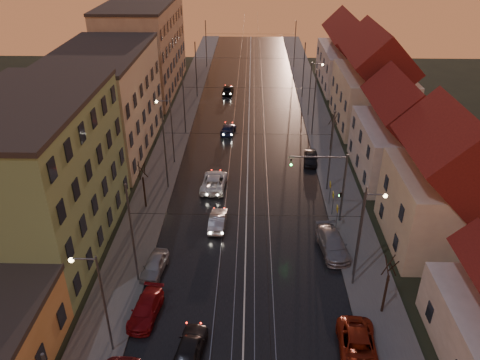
# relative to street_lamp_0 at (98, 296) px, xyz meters

# --- Properties ---
(road) EXTENTS (16.00, 120.00, 0.04)m
(road) POSITION_rel_street_lamp_0_xyz_m (9.10, 38.00, -4.87)
(road) COLOR black
(road) RESTS_ON ground
(sidewalk_left) EXTENTS (4.00, 120.00, 0.15)m
(sidewalk_left) POSITION_rel_street_lamp_0_xyz_m (-0.90, 38.00, -4.81)
(sidewalk_left) COLOR #4C4C4C
(sidewalk_left) RESTS_ON ground
(sidewalk_right) EXTENTS (4.00, 120.00, 0.15)m
(sidewalk_right) POSITION_rel_street_lamp_0_xyz_m (19.10, 38.00, -4.81)
(sidewalk_right) COLOR #4C4C4C
(sidewalk_right) RESTS_ON ground
(tram_rail_0) EXTENTS (0.06, 120.00, 0.03)m
(tram_rail_0) POSITION_rel_street_lamp_0_xyz_m (6.90, 38.00, -4.83)
(tram_rail_0) COLOR gray
(tram_rail_0) RESTS_ON road
(tram_rail_1) EXTENTS (0.06, 120.00, 0.03)m
(tram_rail_1) POSITION_rel_street_lamp_0_xyz_m (8.33, 38.00, -4.83)
(tram_rail_1) COLOR gray
(tram_rail_1) RESTS_ON road
(tram_rail_2) EXTENTS (0.06, 120.00, 0.03)m
(tram_rail_2) POSITION_rel_street_lamp_0_xyz_m (9.87, 38.00, -4.83)
(tram_rail_2) COLOR gray
(tram_rail_2) RESTS_ON road
(tram_rail_3) EXTENTS (0.06, 120.00, 0.03)m
(tram_rail_3) POSITION_rel_street_lamp_0_xyz_m (11.30, 38.00, -4.83)
(tram_rail_3) COLOR gray
(tram_rail_3) RESTS_ON road
(apartment_left_1) EXTENTS (10.00, 18.00, 13.00)m
(apartment_left_1) POSITION_rel_street_lamp_0_xyz_m (-8.40, 12.00, 1.61)
(apartment_left_1) COLOR #739760
(apartment_left_1) RESTS_ON ground
(apartment_left_2) EXTENTS (10.00, 20.00, 12.00)m
(apartment_left_2) POSITION_rel_street_lamp_0_xyz_m (-8.40, 32.00, 1.11)
(apartment_left_2) COLOR beige
(apartment_left_2) RESTS_ON ground
(apartment_left_3) EXTENTS (10.00, 24.00, 14.00)m
(apartment_left_3) POSITION_rel_street_lamp_0_xyz_m (-8.40, 56.00, 2.11)
(apartment_left_3) COLOR #977A61
(apartment_left_3) RESTS_ON ground
(house_right_1) EXTENTS (8.67, 10.20, 10.80)m
(house_right_1) POSITION_rel_street_lamp_0_xyz_m (26.10, 13.00, 0.56)
(house_right_1) COLOR beige
(house_right_1) RESTS_ON ground
(house_right_2) EXTENTS (9.18, 12.24, 9.20)m
(house_right_2) POSITION_rel_street_lamp_0_xyz_m (26.10, 26.00, -0.24)
(house_right_2) COLOR beige
(house_right_2) RESTS_ON ground
(house_right_3) EXTENTS (9.18, 14.28, 11.50)m
(house_right_3) POSITION_rel_street_lamp_0_xyz_m (26.10, 41.00, 0.92)
(house_right_3) COLOR beige
(house_right_3) RESTS_ON ground
(house_right_4) EXTENTS (9.18, 16.32, 10.00)m
(house_right_4) POSITION_rel_street_lamp_0_xyz_m (26.10, 59.00, 0.16)
(house_right_4) COLOR beige
(house_right_4) RESTS_ON ground
(catenary_pole_l_1) EXTENTS (0.16, 0.16, 9.00)m
(catenary_pole_l_1) POSITION_rel_street_lamp_0_xyz_m (0.50, 7.00, -0.39)
(catenary_pole_l_1) COLOR #595B60
(catenary_pole_l_1) RESTS_ON ground
(catenary_pole_r_1) EXTENTS (0.16, 0.16, 9.00)m
(catenary_pole_r_1) POSITION_rel_street_lamp_0_xyz_m (17.70, 7.00, -0.39)
(catenary_pole_r_1) COLOR #595B60
(catenary_pole_r_1) RESTS_ON ground
(catenary_pole_l_2) EXTENTS (0.16, 0.16, 9.00)m
(catenary_pole_l_2) POSITION_rel_street_lamp_0_xyz_m (0.50, 22.00, -0.39)
(catenary_pole_l_2) COLOR #595B60
(catenary_pole_l_2) RESTS_ON ground
(catenary_pole_r_2) EXTENTS (0.16, 0.16, 9.00)m
(catenary_pole_r_2) POSITION_rel_street_lamp_0_xyz_m (17.70, 22.00, -0.39)
(catenary_pole_r_2) COLOR #595B60
(catenary_pole_r_2) RESTS_ON ground
(catenary_pole_l_3) EXTENTS (0.16, 0.16, 9.00)m
(catenary_pole_l_3) POSITION_rel_street_lamp_0_xyz_m (0.50, 37.00, -0.39)
(catenary_pole_l_3) COLOR #595B60
(catenary_pole_l_3) RESTS_ON ground
(catenary_pole_r_3) EXTENTS (0.16, 0.16, 9.00)m
(catenary_pole_r_3) POSITION_rel_street_lamp_0_xyz_m (17.70, 37.00, -0.39)
(catenary_pole_r_3) COLOR #595B60
(catenary_pole_r_3) RESTS_ON ground
(catenary_pole_l_4) EXTENTS (0.16, 0.16, 9.00)m
(catenary_pole_l_4) POSITION_rel_street_lamp_0_xyz_m (0.50, 52.00, -0.39)
(catenary_pole_l_4) COLOR #595B60
(catenary_pole_l_4) RESTS_ON ground
(catenary_pole_r_4) EXTENTS (0.16, 0.16, 9.00)m
(catenary_pole_r_4) POSITION_rel_street_lamp_0_xyz_m (17.70, 52.00, -0.39)
(catenary_pole_r_4) COLOR #595B60
(catenary_pole_r_4) RESTS_ON ground
(catenary_pole_l_5) EXTENTS (0.16, 0.16, 9.00)m
(catenary_pole_l_5) POSITION_rel_street_lamp_0_xyz_m (0.50, 70.00, -0.39)
(catenary_pole_l_5) COLOR #595B60
(catenary_pole_l_5) RESTS_ON ground
(catenary_pole_r_5) EXTENTS (0.16, 0.16, 9.00)m
(catenary_pole_r_5) POSITION_rel_street_lamp_0_xyz_m (17.70, 70.00, -0.39)
(catenary_pole_r_5) COLOR #595B60
(catenary_pole_r_5) RESTS_ON ground
(street_lamp_0) EXTENTS (1.75, 0.32, 8.00)m
(street_lamp_0) POSITION_rel_street_lamp_0_xyz_m (0.00, 0.00, 0.00)
(street_lamp_0) COLOR #595B60
(street_lamp_0) RESTS_ON ground
(street_lamp_1) EXTENTS (1.75, 0.32, 8.00)m
(street_lamp_1) POSITION_rel_street_lamp_0_xyz_m (18.21, 8.00, 0.00)
(street_lamp_1) COLOR #595B60
(street_lamp_1) RESTS_ON ground
(street_lamp_2) EXTENTS (1.75, 0.32, 8.00)m
(street_lamp_2) POSITION_rel_street_lamp_0_xyz_m (0.00, 28.00, 0.00)
(street_lamp_2) COLOR #595B60
(street_lamp_2) RESTS_ON ground
(street_lamp_3) EXTENTS (1.75, 0.32, 8.00)m
(street_lamp_3) POSITION_rel_street_lamp_0_xyz_m (18.21, 44.00, 0.00)
(street_lamp_3) COLOR #595B60
(street_lamp_3) RESTS_ON ground
(traffic_light_mast) EXTENTS (5.30, 0.32, 7.20)m
(traffic_light_mast) POSITION_rel_street_lamp_0_xyz_m (17.10, 16.00, -0.29)
(traffic_light_mast) COLOR #595B60
(traffic_light_mast) RESTS_ON ground
(bare_tree_0) EXTENTS (1.09, 1.09, 5.11)m
(bare_tree_0) POSITION_rel_street_lamp_0_xyz_m (-1.09, 18.00, -2.40)
(bare_tree_0) COLOR black
(bare_tree_0) RESTS_ON ground
(bare_tree_1) EXTENTS (1.09, 1.09, 5.11)m
(bare_tree_1) POSITION_rel_street_lamp_0_xyz_m (19.31, 4.00, -2.40)
(bare_tree_1) COLOR black
(bare_tree_1) RESTS_ON ground
(bare_tree_2) EXTENTS (1.09, 1.09, 5.11)m
(bare_tree_2) POSITION_rel_street_lamp_0_xyz_m (19.51, 32.00, -2.40)
(bare_tree_2) COLOR black
(bare_tree_2) RESTS_ON ground
(driving_car_0) EXTENTS (2.32, 4.55, 1.48)m
(driving_car_0) POSITION_rel_street_lamp_0_xyz_m (5.59, -0.25, -4.14)
(driving_car_0) COLOR black
(driving_car_0) RESTS_ON ground
(driving_car_1) EXTENTS (1.65, 4.27, 1.39)m
(driving_car_1) POSITION_rel_street_lamp_0_xyz_m (6.41, 14.84, -4.19)
(driving_car_1) COLOR #9F9FA4
(driving_car_1) RESTS_ON ground
(driving_car_2) EXTENTS (2.86, 5.59, 1.51)m
(driving_car_2) POSITION_rel_street_lamp_0_xyz_m (5.52, 22.25, -4.13)
(driving_car_2) COLOR silver
(driving_car_2) RESTS_ON ground
(driving_car_3) EXTENTS (2.24, 4.37, 1.22)m
(driving_car_3) POSITION_rel_street_lamp_0_xyz_m (6.32, 37.17, -4.28)
(driving_car_3) COLOR #151E41
(driving_car_3) RESTS_ON ground
(driving_car_4) EXTENTS (1.93, 4.33, 1.45)m
(driving_car_4) POSITION_rel_street_lamp_0_xyz_m (5.45, 53.91, -4.16)
(driving_car_4) COLOR black
(driving_car_4) RESTS_ON ground
(parked_left_2) EXTENTS (2.37, 4.67, 1.30)m
(parked_left_2) POSITION_rel_street_lamp_0_xyz_m (1.93, 3.21, -4.24)
(parked_left_2) COLOR maroon
(parked_left_2) RESTS_ON ground
(parked_left_3) EXTENTS (2.11, 4.15, 1.36)m
(parked_left_3) POSITION_rel_street_lamp_0_xyz_m (1.64, 8.19, -4.21)
(parked_left_3) COLOR #9C9CA1
(parked_left_3) RESTS_ON ground
(parked_right_0) EXTENTS (2.90, 5.58, 1.50)m
(parked_right_0) POSITION_rel_street_lamp_0_xyz_m (16.70, -0.07, -4.13)
(parked_right_0) COLOR maroon
(parked_right_0) RESTS_ON ground
(parked_right_1) EXTENTS (2.82, 5.55, 1.54)m
(parked_right_1) POSITION_rel_street_lamp_0_xyz_m (16.70, 11.29, -4.11)
(parked_right_1) COLOR gray
(parked_right_1) RESTS_ON ground
(parked_right_2) EXTENTS (2.04, 4.18, 1.38)m
(parked_right_2) POSITION_rel_street_lamp_0_xyz_m (16.61, 28.45, -4.20)
(parked_right_2) COLOR black
(parked_right_2) RESTS_ON ground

